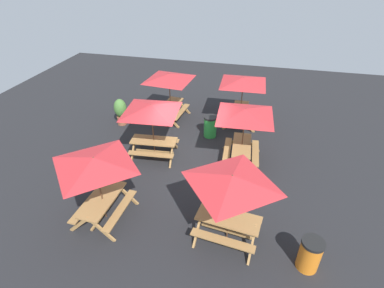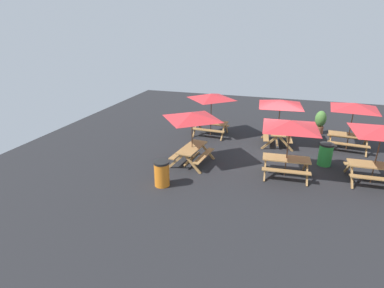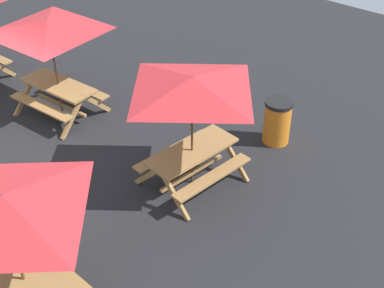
{
  "view_description": "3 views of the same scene",
  "coord_description": "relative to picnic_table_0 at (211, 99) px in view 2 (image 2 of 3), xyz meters",
  "views": [
    {
      "loc": [
        -9.51,
        -2.41,
        7.08
      ],
      "look_at": [
        -0.26,
        -0.18,
        0.9
      ],
      "focal_mm": 28.0,
      "sensor_mm": 36.0,
      "label": 1
    },
    {
      "loc": [
        0.0,
        -13.35,
        5.54
      ],
      "look_at": [
        -3.53,
        -2.02,
        0.9
      ],
      "focal_mm": 28.0,
      "sensor_mm": 36.0,
      "label": 2
    },
    {
      "loc": [
        -8.6,
        4.1,
        6.62
      ],
      "look_at": [
        -3.53,
        -2.02,
        0.9
      ],
      "focal_mm": 50.0,
      "sensor_mm": 36.0,
      "label": 3
    }
  ],
  "objects": [
    {
      "name": "picnic_table_5",
      "position": [
        4.0,
        -3.82,
        0.0
      ],
      "size": [
        2.82,
        2.82,
        2.34
      ],
      "rotation": [
        0.0,
        0.0,
        0.06
      ],
      "color": "#A87A44",
      "rests_on": "ground"
    },
    {
      "name": "picnic_table_3",
      "position": [
        6.81,
        -0.06,
        0.0
      ],
      "size": [
        2.81,
        2.81,
        2.34
      ],
      "rotation": [
        0.0,
        0.0,
        -0.1
      ],
      "color": "#A87A44",
      "rests_on": "ground"
    },
    {
      "name": "picnic_table_2",
      "position": [
        7.16,
        -3.45,
        0.0
      ],
      "size": [
        2.83,
        2.83,
        2.34
      ],
      "rotation": [
        0.0,
        0.0,
        0.04
      ],
      "color": "#A87A44",
      "rests_on": "ground"
    },
    {
      "name": "picnic_table_4",
      "position": [
        3.53,
        -0.38,
        0.0
      ],
      "size": [
        2.82,
        2.82,
        2.34
      ],
      "rotation": [
        0.0,
        0.0,
        1.66
      ],
      "color": "#A87A44",
      "rests_on": "ground"
    },
    {
      "name": "trash_bin_green",
      "position": [
        5.6,
        -2.28,
        -1.49
      ],
      "size": [
        0.59,
        0.59,
        0.98
      ],
      "color": "green",
      "rests_on": "ground"
    },
    {
      "name": "picnic_table_0",
      "position": [
        0.0,
        0.0,
        0.0
      ],
      "size": [
        2.1,
        2.1,
        2.34
      ],
      "rotation": [
        0.0,
        0.0,
        -0.05
      ],
      "color": "#A87A44",
      "rests_on": "ground"
    },
    {
      "name": "potted_plant_0",
      "position": [
        5.71,
        2.06,
        -1.27
      ],
      "size": [
        0.59,
        0.59,
        1.29
      ],
      "color": "#935138",
      "rests_on": "ground"
    },
    {
      "name": "trash_bin_orange",
      "position": [
        -0.37,
        -6.01,
        -1.49
      ],
      "size": [
        0.59,
        0.59,
        0.98
      ],
      "color": "orange",
      "rests_on": "ground"
    },
    {
      "name": "picnic_table_1",
      "position": [
        0.12,
        -3.82,
        0.0
      ],
      "size": [
        2.23,
        2.23,
        2.34
      ],
      "rotation": [
        0.0,
        0.0,
        1.45
      ],
      "color": "#A87A44",
      "rests_on": "ground"
    },
    {
      "name": "ground_plane",
      "position": [
        3.65,
        -1.79,
        -1.99
      ],
      "size": [
        24.74,
        24.74,
        0.0
      ],
      "primitive_type": "plane",
      "color": "#232326",
      "rests_on": "ground"
    }
  ]
}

